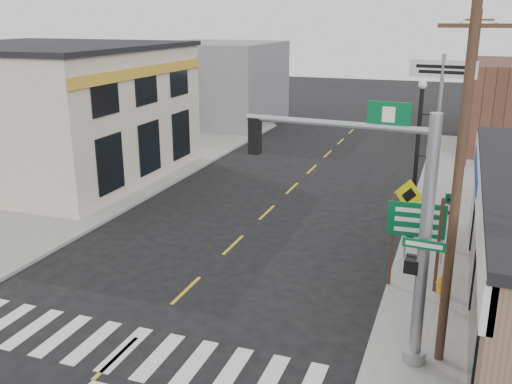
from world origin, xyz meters
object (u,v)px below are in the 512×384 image
(traffic_signal_pole, at_px, (393,214))
(lamp_post, at_px, (419,149))
(guide_sign, at_px, (416,230))
(utility_pole_far, at_px, (472,88))
(fire_hydrant, at_px, (441,284))
(dance_center_sign, at_px, (441,89))
(utility_pole_near, at_px, (457,191))

(traffic_signal_pole, relative_size, lamp_post, 1.06)
(guide_sign, height_order, utility_pole_far, utility_pole_far)
(guide_sign, relative_size, fire_hydrant, 4.70)
(guide_sign, xyz_separation_m, lamp_post, (-0.39, 4.50, 1.54))
(dance_center_sign, bearing_deg, fire_hydrant, -77.65)
(lamp_post, distance_m, utility_pole_far, 12.70)
(guide_sign, xyz_separation_m, utility_pole_near, (1.03, -3.79, 2.46))
(fire_hydrant, distance_m, dance_center_sign, 12.53)
(fire_hydrant, distance_m, lamp_post, 5.77)
(utility_pole_far, bearing_deg, dance_center_sign, -111.75)
(dance_center_sign, distance_m, utility_pole_far, 5.79)
(lamp_post, height_order, utility_pole_near, utility_pole_near)
(fire_hydrant, bearing_deg, dance_center_sign, 94.63)
(dance_center_sign, height_order, utility_pole_far, utility_pole_far)
(utility_pole_near, bearing_deg, traffic_signal_pole, -171.05)
(guide_sign, xyz_separation_m, fire_hydrant, (0.90, -0.16, -1.61))
(traffic_signal_pole, relative_size, utility_pole_near, 0.74)
(lamp_post, height_order, utility_pole_far, utility_pole_far)
(traffic_signal_pole, bearing_deg, dance_center_sign, 93.87)
(lamp_post, bearing_deg, fire_hydrant, -80.59)
(utility_pole_near, bearing_deg, fire_hydrant, 86.65)
(guide_sign, relative_size, dance_center_sign, 0.46)
(guide_sign, distance_m, fire_hydrant, 1.85)
(fire_hydrant, relative_size, lamp_post, 0.11)
(utility_pole_near, distance_m, utility_pole_far, 20.83)
(guide_sign, height_order, utility_pole_near, utility_pole_near)
(guide_sign, height_order, lamp_post, lamp_post)
(traffic_signal_pole, bearing_deg, lamp_post, 95.39)
(dance_center_sign, xyz_separation_m, utility_pole_near, (1.07, -15.24, -0.55))
(traffic_signal_pole, relative_size, fire_hydrant, 9.89)
(guide_sign, height_order, dance_center_sign, dance_center_sign)
(traffic_signal_pole, bearing_deg, fire_hydrant, 77.87)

